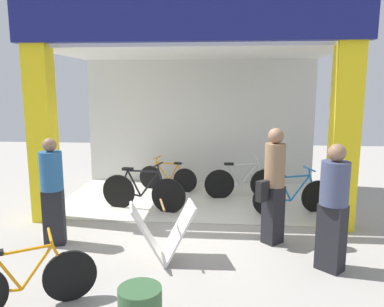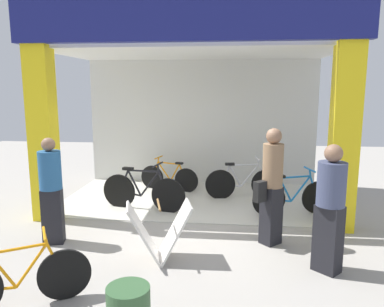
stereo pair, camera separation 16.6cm
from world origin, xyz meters
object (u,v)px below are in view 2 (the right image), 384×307
at_px(bicycle_inside_2, 143,191).
at_px(pedestrian_2, 330,207).
at_px(bicycle_inside_1, 243,183).
at_px(pedestrian_0, 51,190).
at_px(sandwich_board_sign, 159,232).
at_px(pedestrian_1, 272,185).
at_px(bicycle_parked_0, 20,280).
at_px(bicycle_inside_3, 293,197).
at_px(bicycle_inside_0, 169,178).

distance_m(bicycle_inside_2, pedestrian_2, 3.78).
xyz_separation_m(bicycle_inside_1, pedestrian_0, (-3.02, -2.70, 0.50)).
bearing_deg(pedestrian_2, pedestrian_0, 172.69).
relative_size(bicycle_inside_1, sandwich_board_sign, 1.67).
distance_m(sandwich_board_sign, pedestrian_1, 1.86).
distance_m(bicycle_parked_0, sandwich_board_sign, 1.85).
relative_size(sandwich_board_sign, pedestrian_1, 0.55).
bearing_deg(bicycle_inside_3, bicycle_inside_0, 151.25).
xyz_separation_m(sandwich_board_sign, pedestrian_0, (-1.77, 0.44, 0.45)).
relative_size(bicycle_inside_0, bicycle_inside_2, 0.82).
xyz_separation_m(bicycle_inside_0, bicycle_inside_1, (1.71, -0.48, 0.05)).
distance_m(bicycle_inside_1, bicycle_inside_3, 1.34).
xyz_separation_m(bicycle_inside_2, pedestrian_1, (2.35, -1.38, 0.55)).
xyz_separation_m(bicycle_inside_1, bicycle_inside_3, (0.93, -0.97, -0.01)).
bearing_deg(pedestrian_2, sandwich_board_sign, 177.96).
bearing_deg(pedestrian_2, bicycle_parked_0, -160.89).
bearing_deg(pedestrian_0, sandwich_board_sign, -13.90).
relative_size(bicycle_inside_0, pedestrian_0, 0.85).
bearing_deg(bicycle_inside_1, bicycle_inside_2, -153.47).
bearing_deg(bicycle_inside_1, pedestrian_0, -138.23).
bearing_deg(bicycle_inside_0, bicycle_parked_0, -99.65).
bearing_deg(pedestrian_1, sandwich_board_sign, -154.67).
bearing_deg(bicycle_inside_2, pedestrian_1, -30.43).
relative_size(bicycle_inside_2, pedestrian_1, 0.95).
xyz_separation_m(bicycle_parked_0, pedestrian_2, (3.57, 1.24, 0.56)).
relative_size(pedestrian_0, pedestrian_2, 0.98).
height_order(bicycle_inside_2, bicycle_parked_0, bicycle_inside_2).
height_order(bicycle_inside_0, bicycle_parked_0, bicycle_parked_0).
xyz_separation_m(bicycle_inside_1, bicycle_parked_0, (-2.55, -4.46, -0.03)).
bearing_deg(pedestrian_1, bicycle_parked_0, -144.44).
distance_m(bicycle_inside_2, bicycle_parked_0, 3.51).
xyz_separation_m(bicycle_inside_0, pedestrian_0, (-1.31, -3.18, 0.54)).
height_order(bicycle_inside_3, pedestrian_1, pedestrian_1).
distance_m(bicycle_inside_0, bicycle_inside_2, 1.51).
bearing_deg(bicycle_inside_2, pedestrian_0, -121.09).
bearing_deg(bicycle_inside_1, bicycle_inside_3, -46.15).
xyz_separation_m(bicycle_parked_0, sandwich_board_sign, (1.30, 1.32, 0.08)).
height_order(bicycle_inside_0, bicycle_inside_1, bicycle_inside_1).
bearing_deg(sandwich_board_sign, bicycle_inside_3, 44.88).
relative_size(bicycle_inside_2, pedestrian_0, 1.03).
relative_size(bicycle_inside_2, sandwich_board_sign, 1.75).
height_order(bicycle_inside_1, bicycle_inside_2, bicycle_inside_2).
xyz_separation_m(bicycle_parked_0, pedestrian_0, (-0.47, 1.76, 0.53)).
bearing_deg(pedestrian_0, bicycle_inside_1, 41.77).
height_order(bicycle_parked_0, pedestrian_1, pedestrian_1).
distance_m(bicycle_inside_2, pedestrian_0, 2.05).
xyz_separation_m(bicycle_inside_2, pedestrian_2, (3.01, -2.22, 0.51)).
bearing_deg(bicycle_parked_0, pedestrian_1, 35.56).
height_order(bicycle_inside_0, bicycle_inside_3, bicycle_inside_3).
distance_m(bicycle_inside_0, pedestrian_2, 4.64).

